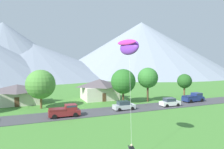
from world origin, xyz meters
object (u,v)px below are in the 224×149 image
Objects in this scene: tree_near_right at (41,84)px; tree_left_of_center at (184,81)px; tree_center at (148,78)px; tree_near_left at (123,81)px; kite_flyer_with_kite at (129,49)px; house_leftmost at (17,94)px; parked_car_white_west_end at (170,102)px; house_left_center at (100,89)px; pickup_truck_maroon_west_side at (65,111)px; pickup_truck_navy_east_side at (194,97)px; parked_car_silver_mid_east at (124,106)px.

tree_left_of_center is at bearing -2.68° from tree_near_right.
tree_left_of_center is 11.09m from tree_center.
tree_near_left is 0.97× the size of tree_center.
kite_flyer_with_kite is at bearing -72.89° from tree_near_right.
kite_flyer_with_kite reaches higher than tree_near_right.
parked_car_white_west_end is (29.56, -14.70, -1.38)m from house_leftmost.
house_left_center is at bearing 161.52° from tree_left_of_center.
tree_center is at bearing -16.70° from house_leftmost.
pickup_truck_navy_east_side is at bearing 3.80° from pickup_truck_maroon_west_side.
house_left_center is 30.99m from kite_flyer_with_kite.
pickup_truck_navy_east_side is (8.18, 1.85, 0.19)m from parked_car_white_west_end.
pickup_truck_maroon_west_side is 1.00× the size of pickup_truck_navy_east_side.
tree_near_left is 6.09m from tree_center.
tree_near_right is (-34.58, 1.62, 0.48)m from tree_left_of_center.
tree_near_left is at bearing 26.52° from pickup_truck_maroon_west_side.
tree_near_right is (-14.09, -5.22, 2.25)m from house_left_center.
tree_near_left is at bearing 65.94° from kite_flyer_with_kite.
house_leftmost is 1.38× the size of tree_near_right.
pickup_truck_maroon_west_side is (-14.18, -7.07, -3.84)m from tree_near_left.
tree_left_of_center reaches higher than house_leftmost.
house_leftmost is at bearing 143.73° from parked_car_silver_mid_east.
kite_flyer_with_kite reaches higher than pickup_truck_maroon_west_side.
house_left_center is at bearing 92.56° from parked_car_silver_mid_east.
parked_car_white_west_end is 0.81× the size of pickup_truck_navy_east_side.
pickup_truck_navy_east_side is at bearing -10.71° from tree_near_right.
house_leftmost is 33.81m from kite_flyer_with_kite.
house_leftmost is 2.03× the size of pickup_truck_maroon_west_side.
tree_near_right is 1.82× the size of parked_car_white_west_end.
tree_near_right is 25.71m from kite_flyer_with_kite.
kite_flyer_with_kite is (-17.65, -15.82, 9.73)m from parked_car_white_west_end.
tree_near_right is at bearing 177.32° from tree_left_of_center.
pickup_truck_maroon_west_side is at bearing -67.86° from tree_near_right.
kite_flyer_with_kite reaches higher than pickup_truck_navy_east_side.
kite_flyer_with_kite is at bearing -75.65° from pickup_truck_maroon_west_side.
house_left_center is at bearing 148.94° from pickup_truck_navy_east_side.
tree_near_right is 1.84× the size of parked_car_silver_mid_east.
pickup_truck_navy_east_side is (9.64, -4.41, -4.51)m from tree_center.
tree_near_left is at bearing 161.98° from pickup_truck_navy_east_side.
tree_near_right is at bearing 175.46° from tree_center.
house_leftmost is at bearing 118.06° from pickup_truck_maroon_west_side.
kite_flyer_with_kite is (-7.29, -16.42, 9.73)m from parked_car_silver_mid_east.
parked_car_white_west_end is 0.81× the size of pickup_truck_maroon_west_side.
tree_left_of_center is at bearing 12.01° from pickup_truck_maroon_west_side.
tree_near_right reaches higher than tree_near_left.
tree_near_right is 1.47× the size of pickup_truck_maroon_west_side.
tree_near_left is at bearing -19.34° from house_leftmost.
parked_car_white_west_end is 10.37m from parked_car_silver_mid_east.
house_left_center is 1.13× the size of tree_near_right.
pickup_truck_navy_east_side is 32.71m from kite_flyer_with_kite.
tree_near_right is at bearing 169.29° from pickup_truck_navy_east_side.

